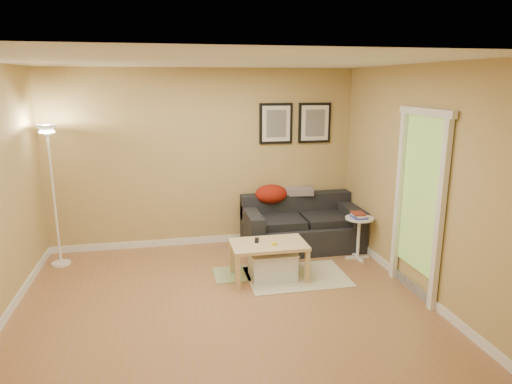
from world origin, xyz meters
TOP-DOWN VIEW (x-y plane):
  - floor at (0.00, 0.00)m, footprint 4.50×4.50m
  - ceiling at (0.00, 0.00)m, footprint 4.50×4.50m
  - wall_back at (0.00, 2.00)m, footprint 4.50×0.00m
  - wall_front at (0.00, -2.00)m, footprint 4.50×0.00m
  - wall_right at (2.25, 0.00)m, footprint 0.00×4.00m
  - baseboard_back at (0.00, 1.99)m, footprint 4.50×0.02m
  - baseboard_left at (-2.24, 0.00)m, footprint 0.02×4.00m
  - baseboard_right at (2.24, 0.00)m, footprint 0.02×4.00m
  - sofa at (1.38, 1.53)m, footprint 1.70×0.90m
  - red_throw at (0.97, 1.81)m, footprint 0.48×0.36m
  - plaid_throw at (1.42, 1.87)m, footprint 0.45×0.32m
  - framed_print_left at (1.08, 1.98)m, footprint 0.50×0.04m
  - framed_print_right at (1.68, 1.98)m, footprint 0.50×0.04m
  - area_rug at (1.01, 0.51)m, footprint 1.25×0.85m
  - green_runner at (0.34, 0.74)m, footprint 0.70×0.50m
  - coffee_table at (0.65, 0.57)m, footprint 1.03×0.76m
  - remote_control at (0.52, 0.67)m, footprint 0.09×0.17m
  - tape_roll at (0.70, 0.48)m, footprint 0.07×0.07m
  - storage_bin at (0.70, 0.55)m, footprint 0.58×0.42m
  - side_table at (2.02, 0.96)m, footprint 0.39×0.39m
  - book_stack at (2.01, 0.95)m, footprint 0.23×0.27m
  - floor_lamp at (-2.00, 1.54)m, footprint 0.25×0.25m
  - doorway at (2.20, -0.15)m, footprint 0.12×1.01m

SIDE VIEW (x-z plane):
  - floor at x=0.00m, z-range 0.00..0.00m
  - area_rug at x=1.01m, z-range 0.00..0.01m
  - green_runner at x=0.34m, z-range 0.00..0.01m
  - baseboard_back at x=0.00m, z-range 0.00..0.10m
  - baseboard_left at x=-2.24m, z-range 0.00..0.10m
  - baseboard_right at x=2.24m, z-range 0.00..0.10m
  - storage_bin at x=0.70m, z-range 0.00..0.35m
  - coffee_table at x=0.65m, z-range 0.00..0.46m
  - side_table at x=2.02m, z-range 0.00..0.59m
  - sofa at x=1.38m, z-range 0.00..0.75m
  - remote_control at x=0.52m, z-range 0.46..0.48m
  - tape_roll at x=0.70m, z-range 0.46..0.49m
  - book_stack at x=2.01m, z-range 0.59..0.67m
  - red_throw at x=0.97m, z-range 0.63..0.91m
  - plaid_throw at x=1.42m, z-range 0.73..0.83m
  - floor_lamp at x=-2.00m, z-range -0.05..1.84m
  - doorway at x=2.20m, z-range -0.04..2.09m
  - wall_back at x=0.00m, z-range -0.95..3.55m
  - wall_front at x=0.00m, z-range -0.95..3.55m
  - wall_right at x=2.25m, z-range -0.70..3.30m
  - framed_print_left at x=1.08m, z-range 1.50..2.10m
  - framed_print_right at x=1.68m, z-range 1.50..2.10m
  - ceiling at x=0.00m, z-range 2.60..2.60m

